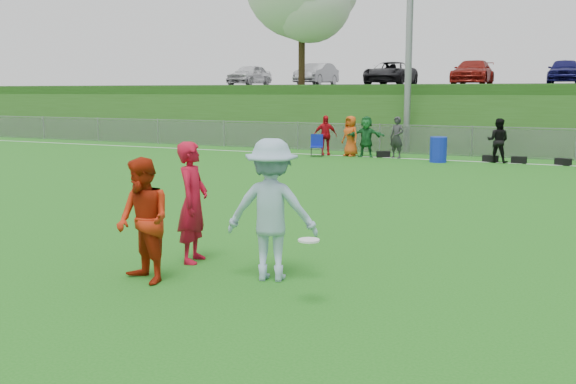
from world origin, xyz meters
The scene contains 14 objects.
ground centered at (0.00, 0.00, 0.00)m, with size 120.00×120.00×0.00m, color #1A6615.
sideline_far centered at (0.00, 18.00, 0.01)m, with size 60.00×0.10×0.01m, color white.
fence centered at (0.00, 20.00, 0.65)m, with size 58.00×0.06×1.30m.
berm centered at (0.00, 31.00, 1.50)m, with size 120.00×18.00×3.00m, color #214814.
parking_lot centered at (0.00, 33.00, 3.05)m, with size 120.00×12.00×0.10m, color black.
car_row centered at (-1.17, 32.00, 3.82)m, with size 32.04×5.18×1.44m.
spectator_row centered at (-3.14, 18.00, 0.85)m, with size 8.07×0.84×1.69m.
gear_bags centered at (0.86, 18.10, 0.13)m, with size 7.48×0.48×0.26m.
player_red_left centered at (-1.27, 0.87, 0.96)m, with size 0.70×0.46×1.93m, color #AF0C24.
player_red_center centered at (-1.28, -0.38, 0.90)m, with size 0.87×0.68×1.79m, color #B3240C.
player_blue centered at (0.29, 0.53, 1.02)m, with size 1.32×0.76×2.05m, color #90B0C8.
frisbee centered at (1.24, -0.34, 0.85)m, with size 0.27×0.27×0.03m.
recycling_bin centered at (-0.81, 17.20, 0.49)m, with size 0.65×0.65×0.98m, color #1127B9.
camp_chair centered at (-5.88, 17.22, 0.27)m, with size 0.67×0.67×0.93m.
Camera 1 is at (4.32, -7.58, 2.70)m, focal length 40.00 mm.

